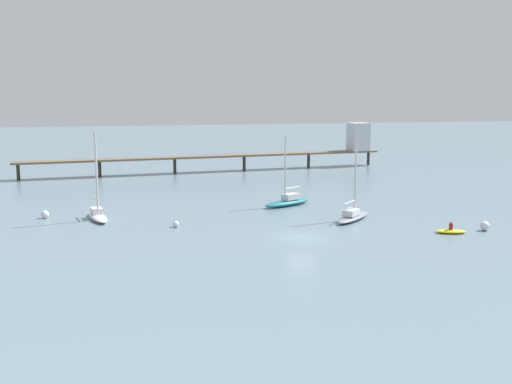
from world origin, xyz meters
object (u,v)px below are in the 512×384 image
object	(u,v)px
sailboat_white	(97,213)
mooring_buoy_mid	(485,226)
pier	(283,147)
sailboat_teal	(288,201)
mooring_buoy_outer	(45,214)
mooring_buoy_near	(176,224)
dinghy_yellow	(451,231)
sailboat_gray	(353,215)

from	to	relation	value
sailboat_white	mooring_buoy_mid	size ratio (longest dim) A/B	10.23
pier	sailboat_teal	size ratio (longest dim) A/B	7.60
sailboat_white	mooring_buoy_outer	size ratio (longest dim) A/B	11.20
sailboat_teal	mooring_buoy_mid	distance (m)	21.96
sailboat_white	mooring_buoy_outer	world-z (taller)	sailboat_white
mooring_buoy_near	mooring_buoy_mid	bearing A→B (deg)	-17.10
sailboat_teal	mooring_buoy_mid	world-z (taller)	sailboat_teal
mooring_buoy_outer	dinghy_yellow	bearing A→B (deg)	-23.83
sailboat_teal	mooring_buoy_mid	bearing A→B (deg)	-49.82
sailboat_teal	mooring_buoy_outer	bearing A→B (deg)	-178.68
pier	dinghy_yellow	xyz separation A→B (m)	(1.02, -50.38, -3.53)
sailboat_teal	mooring_buoy_outer	distance (m)	26.41
pier	sailboat_teal	bearing A→B (deg)	-105.83
sailboat_teal	dinghy_yellow	distance (m)	19.91
sailboat_white	sailboat_gray	bearing A→B (deg)	-15.16
pier	sailboat_white	bearing A→B (deg)	-130.44
pier	sailboat_teal	world-z (taller)	sailboat_teal
sailboat_white	pier	bearing A→B (deg)	49.56
mooring_buoy_near	mooring_buoy_outer	size ratio (longest dim) A/B	0.76
sailboat_white	mooring_buoy_outer	xyz separation A→B (m)	(-5.27, 1.85, -0.20)
pier	mooring_buoy_mid	bearing A→B (deg)	-84.68
sailboat_teal	mooring_buoy_mid	xyz separation A→B (m)	(14.17, -16.78, -0.14)
sailboat_white	dinghy_yellow	distance (m)	34.79
dinghy_yellow	sailboat_gray	bearing A→B (deg)	130.26
mooring_buoy_near	dinghy_yellow	bearing A→B (deg)	-19.77
sailboat_gray	mooring_buoy_mid	xyz separation A→B (m)	(10.11, -7.49, -0.13)
dinghy_yellow	mooring_buoy_near	size ratio (longest dim) A/B	4.97
pier	sailboat_white	distance (m)	47.32
sailboat_teal	dinghy_yellow	size ratio (longest dim) A/B	2.64
sailboat_teal	pier	bearing A→B (deg)	74.17
sailboat_white	mooring_buoy_mid	bearing A→B (deg)	-22.07
dinghy_yellow	mooring_buoy_near	distance (m)	25.82
mooring_buoy_mid	sailboat_white	bearing A→B (deg)	157.93
sailboat_white	mooring_buoy_outer	distance (m)	5.59
sailboat_teal	mooring_buoy_outer	xyz separation A→B (m)	(-26.40, -0.61, -0.18)
pier	mooring_buoy_near	distance (m)	47.84
pier	sailboat_white	world-z (taller)	sailboat_white
sailboat_gray	sailboat_white	bearing A→B (deg)	164.84
pier	mooring_buoy_mid	distance (m)	50.57
sailboat_gray	sailboat_white	distance (m)	26.10
mooring_buoy_outer	pier	bearing A→B (deg)	43.52
dinghy_yellow	sailboat_white	bearing A→B (deg)	155.46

